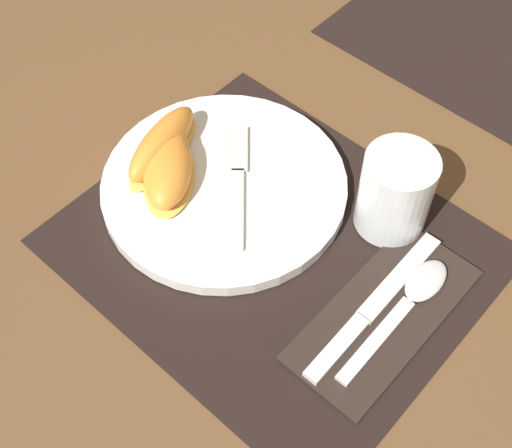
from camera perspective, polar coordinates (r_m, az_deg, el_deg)
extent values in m
plane|color=brown|center=(0.77, 1.50, -1.92)|extent=(3.00, 3.00, 0.00)
cube|color=black|center=(0.77, 1.50, -1.84)|extent=(0.42, 0.36, 0.00)
cylinder|color=white|center=(0.81, -2.55, 3.04)|extent=(0.28, 0.28, 0.02)
cylinder|color=silver|center=(0.76, 11.09, 2.52)|extent=(0.08, 0.08, 0.10)
cylinder|color=orange|center=(0.78, 10.80, 1.37)|extent=(0.06, 0.06, 0.05)
cube|color=#2D231E|center=(0.73, 10.18, -7.09)|extent=(0.10, 0.22, 0.00)
cube|color=silver|center=(0.70, 6.48, -9.83)|extent=(0.02, 0.09, 0.01)
cube|color=silver|center=(0.75, 11.40, -4.17)|extent=(0.02, 0.13, 0.01)
cube|color=silver|center=(0.71, 9.58, -9.15)|extent=(0.02, 0.12, 0.01)
ellipsoid|color=silver|center=(0.75, 13.43, -4.43)|extent=(0.03, 0.06, 0.01)
cube|color=silver|center=(0.77, -1.66, 1.11)|extent=(0.08, 0.09, 0.00)
cube|color=silver|center=(0.83, -1.58, 6.00)|extent=(0.06, 0.07, 0.00)
ellipsoid|color=#F7C656|center=(0.83, -7.38, 5.63)|extent=(0.07, 0.13, 0.01)
ellipsoid|color=orange|center=(0.82, -7.51, 6.43)|extent=(0.07, 0.13, 0.04)
ellipsoid|color=#F7C656|center=(0.81, -7.08, 4.15)|extent=(0.09, 0.11, 0.01)
ellipsoid|color=orange|center=(0.80, -7.19, 4.84)|extent=(0.08, 0.10, 0.04)
ellipsoid|color=#F7C656|center=(0.80, -6.87, 3.49)|extent=(0.11, 0.12, 0.01)
ellipsoid|color=orange|center=(0.79, -6.98, 4.20)|extent=(0.10, 0.11, 0.04)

